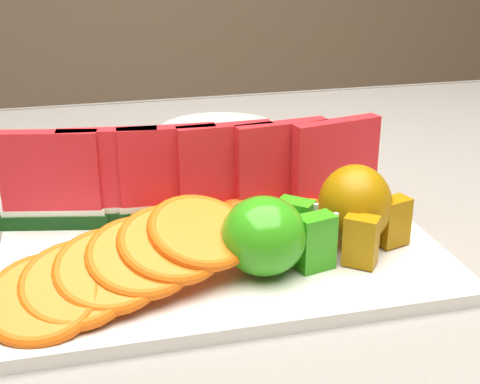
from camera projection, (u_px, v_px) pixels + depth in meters
The scene contains 10 objects.
table at pixel (174, 311), 0.73m from camera, with size 1.40×0.90×0.75m.
tablecloth at pixel (172, 260), 0.71m from camera, with size 1.53×1.03×0.20m.
platter at pixel (217, 245), 0.64m from camera, with size 0.40×0.30×0.01m.
apple_cluster at pixel (271, 235), 0.57m from camera, with size 0.11×0.09×0.07m.
pear_cluster at pixel (357, 208), 0.61m from camera, with size 0.09×0.10×0.08m.
side_plate at pixel (220, 132), 0.98m from camera, with size 0.22×0.22×0.01m.
watermelon_row at pixel (197, 176), 0.66m from camera, with size 0.39×0.07×0.10m.
orange_fan_front at pixel (126, 263), 0.53m from camera, with size 0.24×0.15×0.06m.
orange_fan_back at pixel (156, 178), 0.73m from camera, with size 0.24×0.10×0.04m.
tangerine_segments at pixel (218, 219), 0.65m from camera, with size 0.20×0.07×0.03m.
Camera 1 is at (-0.08, -0.63, 1.05)m, focal length 50.00 mm.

